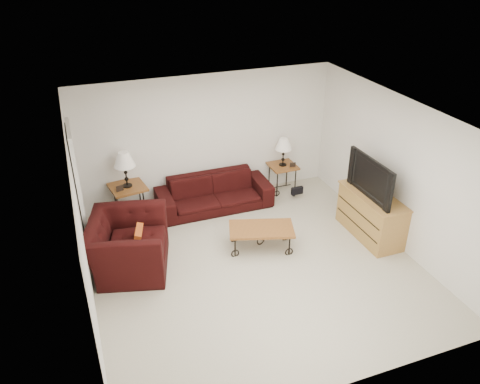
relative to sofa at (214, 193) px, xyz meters
name	(u,v)px	position (x,y,z in m)	size (l,w,h in m)	color
ground	(255,266)	(0.04, -2.02, -0.32)	(5.00, 5.00, 0.00)	beige
wall_back	(207,139)	(0.04, 0.48, 0.93)	(5.00, 0.02, 2.50)	white
wall_front	(346,307)	(0.04, -4.52, 0.93)	(5.00, 0.02, 2.50)	white
wall_left	(81,230)	(-2.46, -2.02, 0.93)	(0.02, 5.00, 2.50)	white
wall_right	(397,172)	(2.54, -2.02, 0.93)	(0.02, 5.00, 2.50)	white
ceiling	(258,118)	(0.04, -2.02, 2.18)	(5.00, 5.00, 0.00)	white
doorway	(78,190)	(-2.43, -0.37, 0.70)	(0.08, 0.94, 2.04)	black
sofa	(214,193)	(0.00, 0.00, 0.00)	(2.18, 0.85, 0.64)	black
side_table_left	(129,202)	(-1.59, 0.18, 0.02)	(0.61, 0.61, 0.67)	brown
side_table_right	(282,178)	(1.52, 0.18, -0.03)	(0.53, 0.53, 0.58)	brown
lamp_left	(125,170)	(-1.59, 0.18, 0.68)	(0.38, 0.38, 0.67)	black
lamp_right	(283,152)	(1.52, 0.18, 0.55)	(0.33, 0.33, 0.58)	black
photo_frame_left	(120,188)	(-1.74, 0.03, 0.40)	(0.13, 0.02, 0.11)	black
photo_frame_right	(293,165)	(1.67, 0.03, 0.31)	(0.12, 0.02, 0.10)	black
coffee_table	(261,238)	(0.32, -1.58, -0.12)	(1.07, 0.58, 0.40)	brown
armchair	(128,245)	(-1.84, -1.34, 0.11)	(1.33, 1.16, 0.86)	black
throw_pillow	(138,240)	(-1.69, -1.39, 0.20)	(0.39, 0.10, 0.39)	#B55817
tv_stand	(371,215)	(2.27, -1.87, 0.08)	(0.56, 1.33, 0.80)	#C18247
television	(376,177)	(2.25, -1.87, 0.83)	(1.19, 0.16, 0.69)	black
backpack	(294,186)	(1.64, -0.14, -0.08)	(0.37, 0.28, 0.48)	black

